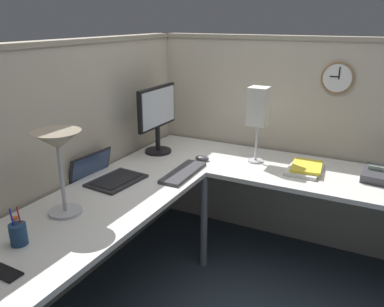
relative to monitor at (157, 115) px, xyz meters
name	(u,v)px	position (x,y,z in m)	size (l,w,h in m)	color
ground_plane	(215,283)	(-0.35, -0.64, -1.02)	(6.80, 6.80, 0.00)	#2D3842
cubicle_wall_back	(67,170)	(-0.71, 0.23, -0.23)	(2.57, 0.12, 1.58)	#B7AD99
cubicle_wall_right	(294,142)	(0.52, -0.90, -0.23)	(0.12, 2.37, 1.58)	#B7AD99
desk	(214,209)	(-0.49, -0.69, -0.39)	(2.35, 2.15, 0.73)	silver
monitor	(157,115)	(0.00, 0.00, 0.00)	(0.46, 0.20, 0.50)	black
laptop	(105,175)	(-0.60, 0.03, -0.27)	(0.37, 0.41, 0.22)	#232326
keyboard	(183,172)	(-0.30, -0.38, -0.28)	(0.43, 0.14, 0.02)	#38383D
computer_mouse	(202,158)	(-0.01, -0.37, -0.28)	(0.06, 0.10, 0.03)	#38383D
desk_lamp_dome	(58,147)	(-1.06, -0.09, 0.07)	(0.24, 0.24, 0.44)	#B7BABF
pen_cup	(18,234)	(-1.38, -0.12, -0.24)	(0.08, 0.08, 0.18)	navy
cell_phone	(5,273)	(-1.56, -0.25, -0.29)	(0.07, 0.14, 0.01)	black
office_phone	(381,176)	(0.14, -1.53, -0.26)	(0.21, 0.22, 0.11)	#38383D
book_stack	(305,168)	(0.11, -1.08, -0.27)	(0.30, 0.23, 0.04)	silver
desk_lamp_paper	(258,109)	(0.14, -0.72, 0.09)	(0.13, 0.13, 0.53)	#B7BABF
wall_clock	(338,78)	(0.47, -1.17, 0.29)	(0.04, 0.22, 0.22)	olive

